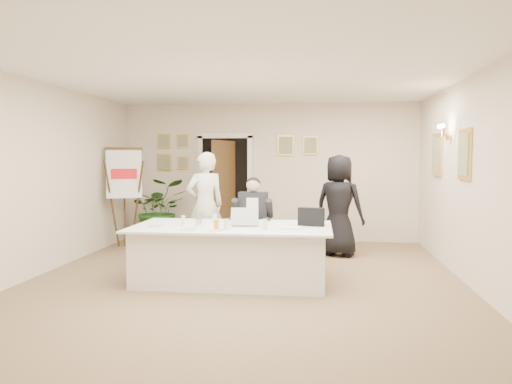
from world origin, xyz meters
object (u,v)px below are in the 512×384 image
at_px(seated_man, 253,221).
at_px(paper_stack, 290,228).
at_px(standing_woman, 339,205).
at_px(flip_chart, 124,202).
at_px(standing_man, 205,205).
at_px(potted_palm, 159,209).
at_px(laptop_bag, 311,217).
at_px(laptop, 246,215).
at_px(oj_glass, 216,225).
at_px(conference_table, 232,253).
at_px(steel_jug, 199,222).

height_order(seated_man, paper_stack, seated_man).
bearing_deg(standing_woman, flip_chart, 18.68).
xyz_separation_m(seated_man, standing_man, (-0.90, 0.64, 0.19)).
bearing_deg(potted_palm, laptop_bag, -44.58).
height_order(flip_chart, laptop, flip_chart).
bearing_deg(oj_glass, laptop_bag, 24.02).
xyz_separation_m(conference_table, laptop_bag, (1.08, 0.11, 0.51)).
bearing_deg(laptop_bag, standing_man, 153.60).
xyz_separation_m(seated_man, laptop_bag, (0.91, -0.87, 0.19)).
distance_m(seated_man, flip_chart, 2.96).
height_order(standing_man, paper_stack, standing_man).
distance_m(seated_man, potted_palm, 3.16).
distance_m(flip_chart, laptop, 3.50).
height_order(potted_palm, oj_glass, potted_palm).
bearing_deg(potted_palm, standing_man, -50.26).
distance_m(laptop_bag, oj_glass, 1.32).
distance_m(flip_chart, laptop_bag, 4.18).
xyz_separation_m(conference_table, laptop, (0.19, 0.05, 0.52)).
bearing_deg(standing_woman, potted_palm, 4.78).
height_order(seated_man, potted_palm, seated_man).
bearing_deg(standing_woman, steel_jug, 70.66).
xyz_separation_m(paper_stack, oj_glass, (-0.93, -0.22, 0.05)).
bearing_deg(paper_stack, standing_man, 130.32).
xyz_separation_m(laptop, paper_stack, (0.62, -0.26, -0.13)).
distance_m(laptop, paper_stack, 0.68).
distance_m(potted_palm, paper_stack, 4.47).
relative_size(standing_man, laptop_bag, 5.05).
xyz_separation_m(standing_woman, oj_glass, (-1.66, -2.44, -0.04)).
height_order(conference_table, oj_glass, oj_glass).
relative_size(standing_man, steel_jug, 16.33).
height_order(seated_man, laptop, seated_man).
distance_m(flip_chart, potted_palm, 0.99).
height_order(standing_woman, paper_stack, standing_woman).
bearing_deg(laptop, standing_man, 118.13).
bearing_deg(flip_chart, steel_jug, -50.40).
distance_m(standing_man, standing_woman, 2.31).
relative_size(standing_woman, laptop_bag, 4.94).
xyz_separation_m(laptop, laptop_bag, (0.89, 0.06, -0.02)).
xyz_separation_m(conference_table, steel_jug, (-0.43, -0.13, 0.44)).
height_order(standing_man, oj_glass, standing_man).
bearing_deg(standing_man, paper_stack, 99.91).
xyz_separation_m(standing_man, potted_palm, (-1.33, 1.60, -0.26)).
bearing_deg(oj_glass, steel_jug, 135.57).
distance_m(paper_stack, steel_jug, 1.24).
relative_size(flip_chart, paper_stack, 6.56).
xyz_separation_m(potted_palm, paper_stack, (2.88, -3.42, 0.15)).
height_order(standing_man, laptop, standing_man).
bearing_deg(potted_palm, flip_chart, -114.02).
bearing_deg(seated_man, standing_woman, 43.33).
height_order(seated_man, flip_chart, flip_chart).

